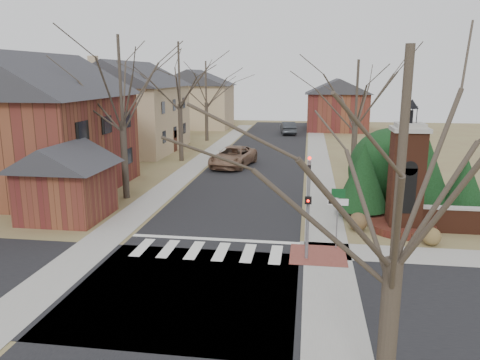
% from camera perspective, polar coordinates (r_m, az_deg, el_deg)
% --- Properties ---
extents(ground, '(120.00, 120.00, 0.00)m').
position_cam_1_polar(ground, '(20.14, -4.44, -9.48)').
color(ground, brown).
rests_on(ground, ground).
extents(main_street, '(8.00, 70.00, 0.01)m').
position_cam_1_polar(main_street, '(41.09, 2.32, 2.13)').
color(main_street, black).
rests_on(main_street, ground).
extents(cross_street, '(120.00, 8.00, 0.01)m').
position_cam_1_polar(cross_street, '(17.48, -6.65, -13.13)').
color(cross_street, black).
rests_on(cross_street, ground).
extents(crosswalk_zone, '(8.00, 2.20, 0.02)m').
position_cam_1_polar(crosswalk_zone, '(20.86, -3.95, -8.63)').
color(crosswalk_zone, silver).
rests_on(crosswalk_zone, ground).
extents(stop_bar, '(8.00, 0.35, 0.02)m').
position_cam_1_polar(stop_bar, '(22.23, -3.12, -7.24)').
color(stop_bar, silver).
rests_on(stop_bar, ground).
extents(sidewalk_right_main, '(2.00, 60.00, 0.02)m').
position_cam_1_polar(sidewalk_right_main, '(40.88, 9.59, 1.91)').
color(sidewalk_right_main, gray).
rests_on(sidewalk_right_main, ground).
extents(sidewalk_left, '(2.00, 60.00, 0.02)m').
position_cam_1_polar(sidewalk_left, '(41.94, -4.77, 2.32)').
color(sidewalk_left, gray).
rests_on(sidewalk_left, ground).
extents(curb_apron, '(2.40, 2.40, 0.02)m').
position_cam_1_polar(curb_apron, '(20.62, 9.49, -9.04)').
color(curb_apron, brown).
rests_on(curb_apron, ground).
extents(traffic_signal_pole, '(0.28, 0.41, 4.50)m').
position_cam_1_polar(traffic_signal_pole, '(19.39, 8.31, -2.38)').
color(traffic_signal_pole, slate).
rests_on(traffic_signal_pole, ground).
extents(sign_post, '(0.90, 0.07, 2.75)m').
position_cam_1_polar(sign_post, '(20.97, 11.81, -3.17)').
color(sign_post, slate).
rests_on(sign_post, ground).
extents(brick_gate_monument, '(3.20, 3.20, 6.47)m').
position_cam_1_polar(brick_gate_monument, '(24.26, 19.49, -0.94)').
color(brick_gate_monument, '#4F2617').
rests_on(brick_gate_monument, ground).
extents(house_brick_left, '(9.80, 11.80, 9.42)m').
position_cam_1_polar(house_brick_left, '(33.13, -23.18, 6.66)').
color(house_brick_left, brown).
rests_on(house_brick_left, ground).
extents(house_stucco_left, '(9.80, 12.80, 9.28)m').
position_cam_1_polar(house_stucco_left, '(48.60, -13.22, 8.92)').
color(house_stucco_left, tan).
rests_on(house_stucco_left, ground).
extents(garage_left, '(4.80, 4.80, 4.29)m').
position_cam_1_polar(garage_left, '(26.53, -20.54, 0.27)').
color(garage_left, brown).
rests_on(garage_left, ground).
extents(house_distant_left, '(10.80, 8.80, 8.53)m').
position_cam_1_polar(house_distant_left, '(68.19, -5.50, 9.94)').
color(house_distant_left, tan).
rests_on(house_distant_left, ground).
extents(house_distant_right, '(8.80, 8.80, 7.30)m').
position_cam_1_polar(house_distant_right, '(66.37, 11.75, 9.13)').
color(house_distant_right, brown).
rests_on(house_distant_right, ground).
extents(evergreen_near, '(2.80, 2.80, 4.10)m').
position_cam_1_polar(evergreen_near, '(25.88, 14.78, 0.51)').
color(evergreen_near, '#473D33').
rests_on(evergreen_near, ground).
extents(evergreen_mid, '(3.40, 3.40, 4.70)m').
position_cam_1_polar(evergreen_mid, '(27.55, 21.38, 1.42)').
color(evergreen_mid, '#473D33').
rests_on(evergreen_mid, ground).
extents(evergreen_far, '(2.40, 2.40, 3.30)m').
position_cam_1_polar(evergreen_far, '(27.28, 25.81, -0.60)').
color(evergreen_far, '#473D33').
rests_on(evergreen_far, ground).
extents(evergreen_mass, '(4.80, 4.80, 4.80)m').
position_cam_1_polar(evergreen_mass, '(28.55, 17.85, 1.65)').
color(evergreen_mass, black).
rests_on(evergreen_mass, ground).
extents(bare_tree_0, '(8.05, 8.05, 11.15)m').
position_cam_1_polar(bare_tree_0, '(29.38, -14.45, 12.57)').
color(bare_tree_0, '#473D33').
rests_on(bare_tree_0, ground).
extents(bare_tree_1, '(8.40, 8.40, 11.64)m').
position_cam_1_polar(bare_tree_1, '(41.69, -7.46, 13.28)').
color(bare_tree_1, '#473D33').
rests_on(bare_tree_1, ground).
extents(bare_tree_2, '(7.35, 7.35, 10.19)m').
position_cam_1_polar(bare_tree_2, '(54.43, -4.17, 12.16)').
color(bare_tree_2, '#473D33').
rests_on(bare_tree_2, ground).
extents(bare_tree_3, '(7.00, 7.00, 9.70)m').
position_cam_1_polar(bare_tree_3, '(34.32, 14.10, 10.89)').
color(bare_tree_3, '#473D33').
rests_on(bare_tree_3, ground).
extents(bare_tree_4, '(6.65, 6.65, 9.21)m').
position_cam_1_polar(bare_tree_4, '(9.41, 19.24, 4.31)').
color(bare_tree_4, '#473D33').
rests_on(bare_tree_4, ground).
extents(pickup_truck, '(3.76, 6.39, 1.67)m').
position_cam_1_polar(pickup_truck, '(39.24, -0.85, 2.86)').
color(pickup_truck, '#825E47').
rests_on(pickup_truck, ground).
extents(distant_car, '(2.38, 5.07, 1.61)m').
position_cam_1_polar(distant_car, '(61.05, 5.88, 6.35)').
color(distant_car, '#33373B').
rests_on(distant_car, ground).
extents(dry_shrub_left, '(0.92, 0.92, 0.92)m').
position_cam_1_polar(dry_shrub_left, '(24.00, 14.19, -4.96)').
color(dry_shrub_left, brown).
rests_on(dry_shrub_left, ground).
extents(dry_shrub_right, '(0.84, 0.84, 0.84)m').
position_cam_1_polar(dry_shrub_right, '(23.06, 22.32, -6.40)').
color(dry_shrub_right, brown).
rests_on(dry_shrub_right, ground).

